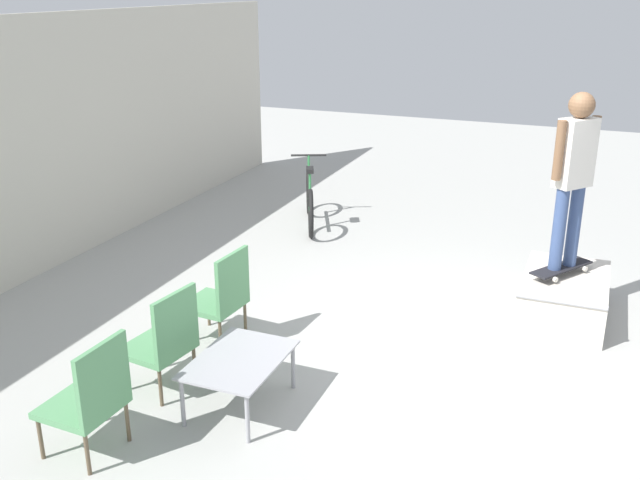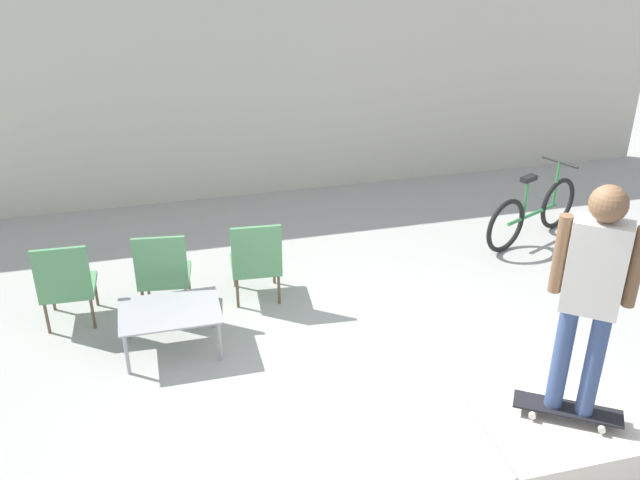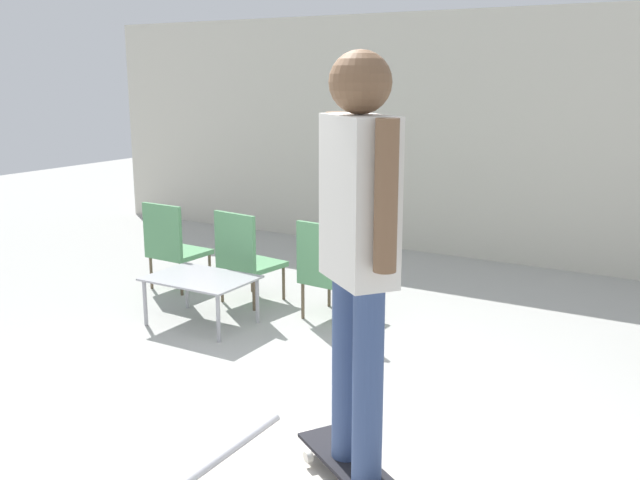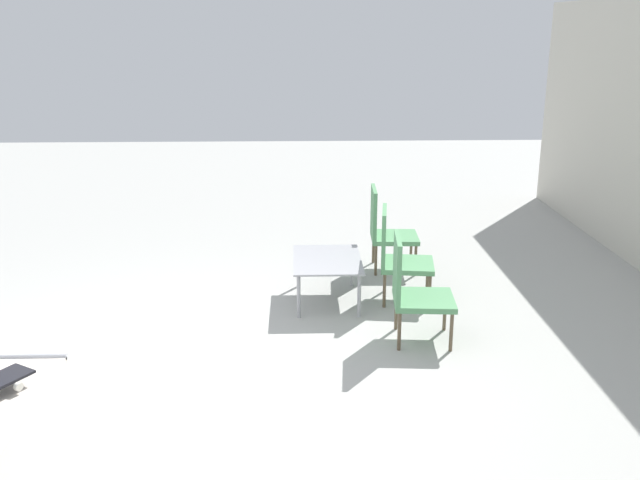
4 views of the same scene
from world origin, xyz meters
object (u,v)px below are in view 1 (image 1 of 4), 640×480
Objects in this scene: skate_ramp_box at (564,297)px; patio_chair_left at (91,396)px; coffee_table at (239,363)px; person_skater at (574,167)px; skateboard_on_ramp at (561,268)px; patio_chair_center at (165,339)px; bicycle at (310,201)px; patio_chair_right at (221,295)px.

patio_chair_left is at bearing 140.89° from skate_ramp_box.
person_skater is at bearing -39.21° from coffee_table.
patio_chair_left is (-0.96, 0.70, 0.09)m from coffee_table.
skateboard_on_ramp is 4.80m from patio_chair_left.
coffee_table is (-2.77, 2.34, 0.18)m from skate_ramp_box.
bicycle is at bearing -165.08° from patio_chair_center.
person_skater is 1.11× the size of bicycle.
patio_chair_center is at bearing 165.84° from skateboard_on_ramp.
bicycle is (1.75, 3.58, -0.17)m from skateboard_on_ramp.
person_skater is at bearing -140.55° from bicycle.
patio_chair_right is at bearing 154.30° from skateboard_on_ramp.
person_skater is at bearing 144.08° from patio_chair_left.
skateboard_on_ramp is 0.82× the size of patio_chair_center.
patio_chair_right is (-1.82, 3.04, 0.27)m from skate_ramp_box.
skate_ramp_box is 4.82m from patio_chair_left.
person_skater reaches higher than skateboard_on_ramp.
skateboard_on_ramp is at bearing -39.21° from coffee_table.
bicycle is at bearing 96.43° from skateboard_on_ramp.
patio_chair_left and patio_chair_right have the same top height.
patio_chair_center is at bearing 162.99° from bicycle.
person_skater is at bearing 126.11° from patio_chair_right.
coffee_table is at bearing 98.59° from patio_chair_center.
coffee_table is 0.71m from patio_chair_center.
skate_ramp_box is at bearing -77.72° from skateboard_on_ramp.
skate_ramp_box is 1.41× the size of patio_chair_right.
patio_chair_right is (1.91, 0.00, 0.00)m from patio_chair_left.
coffee_table is 1.18m from patio_chair_right.
skateboard_on_ramp is at bearing 140.78° from patio_chair_center.
patio_chair_center reaches higher than skate_ramp_box.
skate_ramp_box is 1.41× the size of patio_chair_center.
patio_chair_left is 1.91m from patio_chair_right.
bicycle is at bearing 15.89° from coffee_table.
patio_chair_left reaches higher than coffee_table.
bicycle is (5.51, 0.60, -0.13)m from patio_chair_left.
skate_ramp_box reaches higher than coffee_table.
patio_chair_center reaches higher than skateboard_on_ramp.
patio_chair_right is at bearing 159.45° from person_skater.
bicycle is (4.55, 1.30, -0.04)m from coffee_table.
coffee_table is (-2.80, 2.28, -0.13)m from skateboard_on_ramp.
patio_chair_left is 1.00× the size of patio_chair_right.
patio_chair_left is 1.00× the size of patio_chair_center.
skateboard_on_ramp reaches higher than skate_ramp_box.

